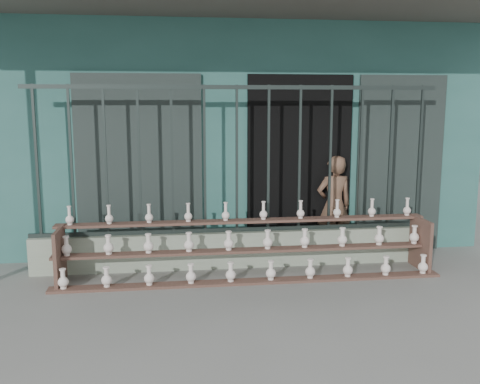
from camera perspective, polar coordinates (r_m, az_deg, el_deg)
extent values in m
plane|color=slate|center=(5.59, 1.35, -11.88)|extent=(60.00, 60.00, 0.00)
cube|color=#2E635B|center=(9.49, -2.59, 6.88)|extent=(7.00, 5.00, 3.20)
cube|color=black|center=(7.22, 6.27, 2.80)|extent=(1.40, 0.12, 2.40)
cube|color=#1F2A27|center=(6.98, -10.66, 2.46)|extent=(1.60, 0.08, 2.40)
cube|color=#1F2A27|center=(7.63, 16.62, 2.82)|extent=(1.20, 0.08, 2.40)
cube|color=#59544C|center=(6.49, -0.24, 19.39)|extent=(7.40, 2.00, 0.12)
cube|color=#9AA991|center=(6.74, -0.33, -6.08)|extent=(5.00, 0.20, 0.45)
cube|color=#283330|center=(6.66, -20.86, 2.96)|extent=(0.03, 0.03, 1.80)
cube|color=#283330|center=(6.58, -17.54, 3.07)|extent=(0.03, 0.03, 1.80)
cube|color=#283330|center=(6.52, -14.15, 3.17)|extent=(0.03, 0.03, 1.80)
cube|color=#283330|center=(6.49, -10.71, 3.26)|extent=(0.03, 0.03, 1.80)
cube|color=#283330|center=(6.48, -7.24, 3.34)|extent=(0.03, 0.03, 1.80)
cube|color=#283330|center=(6.49, -3.78, 3.41)|extent=(0.03, 0.03, 1.80)
cube|color=#283330|center=(6.53, -0.34, 3.47)|extent=(0.03, 0.03, 1.80)
cube|color=#283330|center=(6.59, 3.05, 3.51)|extent=(0.03, 0.03, 1.80)
cube|color=#283330|center=(6.67, 6.37, 3.54)|extent=(0.03, 0.03, 1.80)
cube|color=#283330|center=(6.77, 9.59, 3.55)|extent=(0.03, 0.03, 1.80)
cube|color=#283330|center=(6.90, 12.71, 3.56)|extent=(0.03, 0.03, 1.80)
cube|color=#283330|center=(7.04, 15.71, 3.56)|extent=(0.03, 0.03, 1.80)
cube|color=#283330|center=(7.20, 18.58, 3.54)|extent=(0.03, 0.03, 1.80)
cube|color=#283330|center=(6.49, -0.35, 11.12)|extent=(5.00, 0.04, 0.05)
cube|color=#283330|center=(6.68, -0.33, -4.02)|extent=(5.00, 0.04, 0.05)
cube|color=brown|center=(6.20, 1.18, -9.54)|extent=(4.50, 0.18, 0.03)
cube|color=brown|center=(6.35, 0.85, -6.24)|extent=(4.50, 0.18, 0.03)
cube|color=brown|center=(6.51, 0.54, -3.11)|extent=(4.50, 0.18, 0.03)
cube|color=brown|center=(6.41, -18.67, -6.55)|extent=(0.04, 0.55, 0.64)
cube|color=brown|center=(6.98, 18.68, -5.26)|extent=(0.04, 0.55, 0.64)
imported|color=brown|center=(7.30, 10.00, -1.42)|extent=(0.52, 0.37, 1.34)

